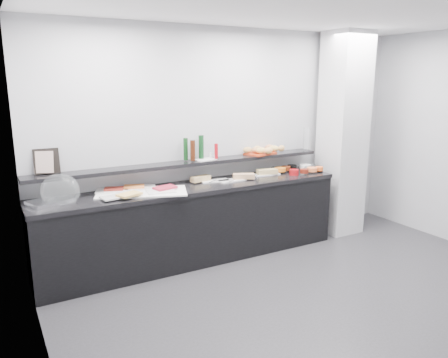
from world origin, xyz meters
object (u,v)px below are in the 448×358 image
condiment_tray (205,159)px  bread_tray (260,153)px  sandwich_plate_mid (232,180)px  cloche_base (50,201)px  framed_print (47,161)px  carafe (307,139)px

condiment_tray → bread_tray: bearing=-8.3°
sandwich_plate_mid → bread_tray: size_ratio=0.91×
cloche_base → sandwich_plate_mid: 2.04m
bread_tray → cloche_base: bearing=167.4°
condiment_tray → bread_tray: bread_tray is taller
framed_print → carafe: bearing=-0.3°
condiment_tray → cloche_base: bearing=174.9°
framed_print → cloche_base: bearing=-94.8°
framed_print → condiment_tray: bearing=-1.4°
sandwich_plate_mid → carafe: size_ratio=1.12×
cloche_base → framed_print: 0.43m
bread_tray → carafe: size_ratio=1.23×
cloche_base → condiment_tray: condiment_tray is taller
cloche_base → carafe: carafe is taller
sandwich_plate_mid → condiment_tray: bearing=141.1°
framed_print → bread_tray: bearing=0.0°
bread_tray → condiment_tray: bearing=165.2°
condiment_tray → bread_tray: size_ratio=0.69×
framed_print → carafe: carafe is taller
cloche_base → bread_tray: bread_tray is taller
sandwich_plate_mid → framed_print: 2.06m
carafe → sandwich_plate_mid: bearing=-172.4°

